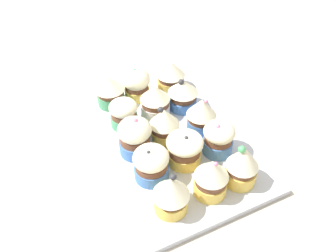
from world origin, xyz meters
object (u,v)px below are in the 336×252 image
Objects in this scene: baking_tray at (168,140)px; cupcake_8 at (155,101)px; cupcake_0 at (242,165)px; cupcake_5 at (211,177)px; cupcake_7 at (164,124)px; cupcake_2 at (201,114)px; cupcake_4 at (171,75)px; cupcake_3 at (183,94)px; cupcake_9 at (136,84)px; cupcake_11 at (151,163)px; cupcake_1 at (218,138)px; cupcake_12 at (135,137)px; cupcake_14 at (110,91)px; cupcake_10 at (171,194)px; cupcake_6 at (185,148)px; cupcake_13 at (124,113)px.

cupcake_8 reaches higher than baking_tray.
cupcake_0 is 5.71cm from cupcake_5.
cupcake_2 is at bearing -95.25° from cupcake_7.
cupcake_0 is 1.21× the size of cupcake_4.
cupcake_3 is 1.01× the size of cupcake_9.
cupcake_2 is 14.96cm from cupcake_11.
cupcake_4 is 29.48cm from cupcake_5.
cupcake_1 is 0.98× the size of cupcake_3.
baking_tray is 5.87× the size of cupcake_4.
cupcake_8 is at bearing -42.77° from cupcake_12.
cupcake_8 and cupcake_9 have the same top height.
cupcake_1 is at bearing -133.96° from cupcake_7.
cupcake_7 is at bearing -38.36° from cupcake_11.
cupcake_14 is (7.57, 13.30, 0.02)cm from cupcake_3.
cupcake_4 is 8.08cm from cupcake_9.
cupcake_10 is (-13.93, 13.17, -0.22)cm from cupcake_2.
cupcake_3 is at bearing -15.92° from cupcake_5.
baking_tray is 8.54cm from cupcake_8.
cupcake_6 is 0.92× the size of cupcake_8.
cupcake_1 is 6.55cm from cupcake_6.
cupcake_5 is 7.83cm from cupcake_6.
cupcake_0 reaches higher than cupcake_4.
cupcake_4 is 0.93× the size of cupcake_10.
cupcake_11 is (-7.38, 6.63, 3.89)cm from baking_tray.
cupcake_1 is 0.89× the size of cupcake_5.
cupcake_0 reaches higher than cupcake_3.
cupcake_7 reaches higher than cupcake_6.
cupcake_9 is at bearing -11.42° from cupcake_10.
cupcake_11 is 0.86× the size of cupcake_12.
cupcake_10 is (-14.61, 5.70, 0.05)cm from cupcake_7.
cupcake_4 reaches higher than baking_tray.
cupcake_12 is at bearing 175.55° from cupcake_13.
cupcake_7 is at bearing 84.75° from cupcake_2.
cupcake_14 is at bearing 1.86° from cupcake_13.
cupcake_2 is at bearing -43.41° from cupcake_10.
cupcake_10 is at bearing 158.69° from cupcake_7.
cupcake_4 is 1.14× the size of cupcake_13.
cupcake_5 is at bearing -177.57° from cupcake_9.
cupcake_10 is 21.71cm from cupcake_13.
cupcake_0 is at bearing -154.15° from cupcake_7.
baking_tray is 5.44× the size of cupcake_10.
cupcake_7 reaches higher than cupcake_10.
baking_tray is 5.20× the size of cupcake_5.
cupcake_12 reaches higher than cupcake_13.
cupcake_3 reaches higher than cupcake_13.
baking_tray is 10.66cm from cupcake_3.
cupcake_5 is (0.20, 5.70, -0.21)cm from cupcake_0.
cupcake_0 is 25.20cm from cupcake_13.
cupcake_10 is at bearing 162.05° from cupcake_8.
cupcake_3 reaches higher than cupcake_4.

